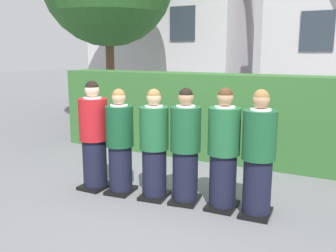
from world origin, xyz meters
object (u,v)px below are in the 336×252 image
object	(u,v)px
student_front_row_1	(120,144)
student_front_row_4	(224,152)
student_front_row_5	(258,157)
student_in_red_blazer	(94,138)
student_front_row_2	(154,147)
student_front_row_3	(185,149)

from	to	relation	value
student_front_row_1	student_front_row_4	world-z (taller)	student_front_row_4
student_front_row_4	student_front_row_5	world-z (taller)	same
student_in_red_blazer	student_front_row_2	size ratio (longest dim) A/B	1.05
student_front_row_1	student_in_red_blazer	bearing A→B (deg)	-177.02
student_front_row_2	student_front_row_5	bearing A→B (deg)	3.46
student_front_row_3	student_front_row_5	bearing A→B (deg)	1.58
student_in_red_blazer	student_front_row_4	bearing A→B (deg)	5.24
student_front_row_2	student_front_row_3	distance (m)	0.45
student_front_row_1	student_front_row_3	size ratio (longest dim) A/B	0.97
student_front_row_1	student_front_row_3	world-z (taller)	student_front_row_3
student_front_row_1	student_front_row_2	bearing A→B (deg)	5.99
student_front_row_2	student_front_row_5	xyz separation A→B (m)	(1.43, 0.09, 0.03)
student_front_row_3	student_front_row_5	world-z (taller)	student_front_row_5
student_front_row_4	student_front_row_1	bearing A→B (deg)	-174.10
student_front_row_1	student_front_row_4	size ratio (longest dim) A/B	0.96
student_front_row_5	student_front_row_3	bearing A→B (deg)	-178.42
student_front_row_1	student_front_row_3	distance (m)	0.99
student_in_red_blazer	student_front_row_3	size ratio (longest dim) A/B	1.03
student_front_row_3	student_front_row_5	size ratio (longest dim) A/B	0.98
student_front_row_2	student_front_row_4	distance (m)	0.98
student_front_row_4	student_in_red_blazer	bearing A→B (deg)	-174.76
student_front_row_2	student_front_row_4	bearing A→B (deg)	5.86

